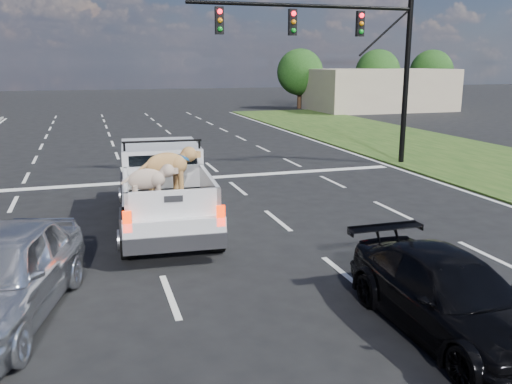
% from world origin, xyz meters
% --- Properties ---
extents(ground, '(160.00, 160.00, 0.00)m').
position_xyz_m(ground, '(0.00, 0.00, 0.00)').
color(ground, black).
rests_on(ground, ground).
extents(road_markings, '(17.75, 60.00, 0.01)m').
position_xyz_m(road_markings, '(0.00, 6.56, 0.01)').
color(road_markings, silver).
rests_on(road_markings, ground).
extents(traffic_signal, '(9.11, 0.31, 7.00)m').
position_xyz_m(traffic_signal, '(7.20, 10.50, 4.73)').
color(traffic_signal, black).
rests_on(traffic_signal, ground).
extents(building_right, '(12.00, 7.00, 3.60)m').
position_xyz_m(building_right, '(22.00, 34.00, 1.80)').
color(building_right, tan).
rests_on(building_right, ground).
extents(tree_far_d, '(4.20, 4.20, 5.40)m').
position_xyz_m(tree_far_d, '(16.00, 38.00, 3.29)').
color(tree_far_d, '#332114').
rests_on(tree_far_d, ground).
extents(tree_far_e, '(4.20, 4.20, 5.40)m').
position_xyz_m(tree_far_e, '(24.00, 38.00, 3.29)').
color(tree_far_e, '#332114').
rests_on(tree_far_e, ground).
extents(tree_far_f, '(4.20, 4.20, 5.40)m').
position_xyz_m(tree_far_f, '(30.00, 38.00, 3.29)').
color(tree_far_f, '#332114').
rests_on(tree_far_f, ground).
extents(pickup_truck, '(2.58, 6.07, 2.22)m').
position_xyz_m(pickup_truck, '(-1.20, 4.51, 1.05)').
color(pickup_truck, black).
rests_on(pickup_truck, ground).
extents(black_coupe, '(1.76, 4.27, 1.24)m').
position_xyz_m(black_coupe, '(2.20, -2.66, 0.62)').
color(black_coupe, black).
rests_on(black_coupe, ground).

